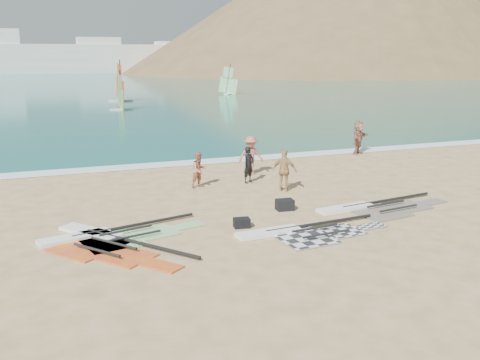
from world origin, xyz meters
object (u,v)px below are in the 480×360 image
object	(u,v)px
rig_red	(105,243)
gear_bag_far	(242,223)
rig_orange	(375,208)
beachgoer_back	(285,170)
rig_green	(112,236)
gear_bag_near	(285,205)
beachgoer_right	(358,138)
beachgoer_mid	(251,156)
rig_grey	(302,233)
beachgoer_left	(199,170)
person_wetsuit	(249,165)

from	to	relation	value
rig_red	gear_bag_far	size ratio (longest dim) A/B	9.75
rig_orange	beachgoer_back	size ratio (longest dim) A/B	3.07
rig_green	beachgoer_back	distance (m)	8.10
rig_orange	beachgoer_back	distance (m)	4.14
gear_bag_near	beachgoer_right	xyz separation A→B (m)	(8.53, 8.49, 0.74)
rig_red	beachgoer_right	bearing A→B (deg)	85.89
rig_green	gear_bag_near	distance (m)	6.26
gear_bag_near	beachgoer_mid	size ratio (longest dim) A/B	0.34
rig_grey	rig_orange	world-z (taller)	rig_orange
rig_orange	beachgoer_back	world-z (taller)	beachgoer_back
beachgoer_back	beachgoer_left	bearing A→B (deg)	11.62
gear_bag_far	person_wetsuit	xyz separation A→B (m)	(2.47, 5.64, 0.63)
rig_green	rig_red	size ratio (longest dim) A/B	1.04
gear_bag_near	beachgoer_back	distance (m)	2.82
rig_red	rig_grey	bearing A→B (deg)	41.05
gear_bag_far	beachgoer_left	distance (m)	5.64
rig_green	gear_bag_near	bearing A→B (deg)	-6.63
rig_red	beachgoer_right	xyz separation A→B (m)	(15.03, 9.88, 0.89)
rig_red	beachgoer_mid	size ratio (longest dim) A/B	2.78
gear_bag_far	person_wetsuit	size ratio (longest dim) A/B	0.33
beachgoer_mid	rig_red	bearing A→B (deg)	-129.43
rig_green	gear_bag_near	world-z (taller)	gear_bag_near
gear_bag_near	beachgoer_left	size ratio (longest dim) A/B	0.41
gear_bag_near	beachgoer_left	xyz separation A→B (m)	(-1.91, 4.30, 0.55)
rig_green	beachgoer_left	xyz separation A→B (m)	(4.29, 5.10, 0.70)
beachgoer_back	beachgoer_right	distance (m)	9.51
gear_bag_far	person_wetsuit	distance (m)	6.19
rig_grey	beachgoer_mid	world-z (taller)	beachgoer_mid
rig_green	gear_bag_far	world-z (taller)	gear_bag_far
rig_red	beachgoer_left	xyz separation A→B (m)	(4.59, 5.69, 0.70)
beachgoer_left	beachgoer_back	size ratio (longest dim) A/B	0.87
beachgoer_right	rig_grey	bearing A→B (deg)	-165.13
rig_grey	gear_bag_far	bearing A→B (deg)	135.25
rig_green	rig_red	distance (m)	0.67
beachgoer_back	beachgoer_mid	bearing A→B (deg)	-44.90
gear_bag_near	beachgoer_back	world-z (taller)	beachgoer_back
beachgoer_mid	gear_bag_far	bearing A→B (deg)	-107.04
rig_red	beachgoer_back	size ratio (longest dim) A/B	2.93
beachgoer_mid	beachgoer_back	distance (m)	3.28
rig_grey	rig_green	bearing A→B (deg)	157.30
beachgoer_mid	beachgoer_right	world-z (taller)	beachgoer_right
rig_green	beachgoer_right	world-z (taller)	beachgoer_right
person_wetsuit	beachgoer_back	bearing A→B (deg)	-93.48
rig_grey	rig_red	xyz separation A→B (m)	(-5.89, 1.20, 0.00)
beachgoer_right	beachgoer_back	bearing A→B (deg)	-176.44
beachgoer_left	beachgoer_right	xyz separation A→B (m)	(10.44, 4.19, 0.19)
rig_red	beachgoer_left	size ratio (longest dim) A/B	3.36
rig_green	rig_red	bearing A→B (deg)	-130.64
beachgoer_mid	beachgoer_right	size ratio (longest dim) A/B	0.97
gear_bag_near	gear_bag_far	distance (m)	2.52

